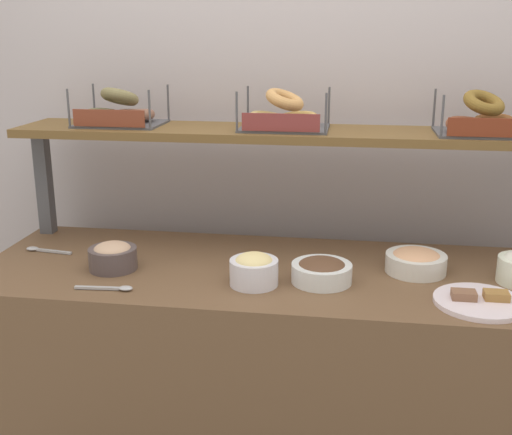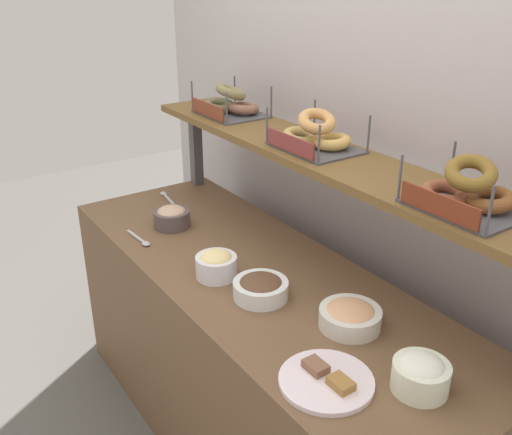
{
  "view_description": "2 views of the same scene",
  "coord_description": "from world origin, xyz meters",
  "px_view_note": "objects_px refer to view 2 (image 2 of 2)",
  "views": [
    {
      "loc": [
        0.23,
        -1.99,
        1.62
      ],
      "look_at": [
        -0.07,
        0.01,
        1.02
      ],
      "focal_mm": 44.81,
      "sensor_mm": 36.0,
      "label": 1
    },
    {
      "loc": [
        1.54,
        -1.06,
        1.91
      ],
      "look_at": [
        -0.03,
        0.02,
        1.06
      ],
      "focal_mm": 40.02,
      "sensor_mm": 36.0,
      "label": 2
    }
  ],
  "objects_px": {
    "bowl_lox_spread": "(350,316)",
    "bowl_egg_salad": "(216,264)",
    "bowl_hummus": "(172,217)",
    "serving_spoon_near_plate": "(166,196)",
    "bowl_chocolate_spread": "(261,288)",
    "bagel_basket_poppy": "(230,104)",
    "bowl_cream_cheese": "(422,373)",
    "serving_plate_white": "(326,380)",
    "serving_spoon_by_edge": "(141,240)",
    "bagel_basket_sesame": "(315,136)",
    "bagel_basket_cinnamon_raisin": "(466,193)"
  },
  "relations": [
    {
      "from": "bowl_cream_cheese",
      "to": "serving_plate_white",
      "type": "bearing_deg",
      "value": -129.3
    },
    {
      "from": "serving_plate_white",
      "to": "bagel_basket_sesame",
      "type": "relative_size",
      "value": 0.85
    },
    {
      "from": "bowl_cream_cheese",
      "to": "serving_plate_white",
      "type": "distance_m",
      "value": 0.26
    },
    {
      "from": "bowl_lox_spread",
      "to": "bagel_basket_sesame",
      "type": "distance_m",
      "value": 0.68
    },
    {
      "from": "bowl_chocolate_spread",
      "to": "bowl_egg_salad",
      "type": "bearing_deg",
      "value": -165.7
    },
    {
      "from": "bowl_chocolate_spread",
      "to": "bagel_basket_sesame",
      "type": "bearing_deg",
      "value": 114.86
    },
    {
      "from": "bowl_hummus",
      "to": "serving_spoon_near_plate",
      "type": "bearing_deg",
      "value": 158.44
    },
    {
      "from": "bowl_lox_spread",
      "to": "bowl_cream_cheese",
      "type": "xyz_separation_m",
      "value": [
        0.32,
        -0.04,
        0.01
      ]
    },
    {
      "from": "bowl_egg_salad",
      "to": "serving_plate_white",
      "type": "bearing_deg",
      "value": -4.23
    },
    {
      "from": "bowl_cream_cheese",
      "to": "serving_spoon_by_edge",
      "type": "height_order",
      "value": "bowl_cream_cheese"
    },
    {
      "from": "bowl_lox_spread",
      "to": "serving_plate_white",
      "type": "distance_m",
      "value": 0.29
    },
    {
      "from": "bowl_hummus",
      "to": "bagel_basket_cinnamon_raisin",
      "type": "relative_size",
      "value": 0.53
    },
    {
      "from": "serving_plate_white",
      "to": "serving_spoon_by_edge",
      "type": "bearing_deg",
      "value": -176.73
    },
    {
      "from": "bagel_basket_poppy",
      "to": "bagel_basket_sesame",
      "type": "distance_m",
      "value": 0.61
    },
    {
      "from": "bagel_basket_poppy",
      "to": "bowl_egg_salad",
      "type": "bearing_deg",
      "value": -36.73
    },
    {
      "from": "bagel_basket_sesame",
      "to": "bowl_egg_salad",
      "type": "bearing_deg",
      "value": -96.05
    },
    {
      "from": "bowl_chocolate_spread",
      "to": "bowl_cream_cheese",
      "type": "bearing_deg",
      "value": 8.45
    },
    {
      "from": "bowl_lox_spread",
      "to": "bagel_basket_sesame",
      "type": "bearing_deg",
      "value": 154.65
    },
    {
      "from": "serving_spoon_near_plate",
      "to": "bowl_lox_spread",
      "type": "bearing_deg",
      "value": -0.04
    },
    {
      "from": "serving_spoon_near_plate",
      "to": "bagel_basket_poppy",
      "type": "height_order",
      "value": "bagel_basket_poppy"
    },
    {
      "from": "bagel_basket_sesame",
      "to": "bagel_basket_cinnamon_raisin",
      "type": "bearing_deg",
      "value": -1.35
    },
    {
      "from": "bowl_hummus",
      "to": "bowl_chocolate_spread",
      "type": "relative_size",
      "value": 0.83
    },
    {
      "from": "bowl_egg_salad",
      "to": "bowl_hummus",
      "type": "distance_m",
      "value": 0.49
    },
    {
      "from": "bowl_chocolate_spread",
      "to": "serving_spoon_near_plate",
      "type": "distance_m",
      "value": 1.02
    },
    {
      "from": "bowl_hummus",
      "to": "bagel_basket_sesame",
      "type": "bearing_deg",
      "value": 33.18
    },
    {
      "from": "bowl_chocolate_spread",
      "to": "bagel_basket_poppy",
      "type": "bearing_deg",
      "value": 154.47
    },
    {
      "from": "bowl_cream_cheese",
      "to": "serving_spoon_near_plate",
      "type": "distance_m",
      "value": 1.64
    },
    {
      "from": "bowl_egg_salad",
      "to": "serving_spoon_near_plate",
      "type": "xyz_separation_m",
      "value": [
        -0.8,
        0.19,
        -0.04
      ]
    },
    {
      "from": "bagel_basket_poppy",
      "to": "bagel_basket_cinnamon_raisin",
      "type": "xyz_separation_m",
      "value": [
        1.28,
        -0.03,
        0.0
      ]
    },
    {
      "from": "bagel_basket_poppy",
      "to": "bagel_basket_cinnamon_raisin",
      "type": "bearing_deg",
      "value": -1.36
    },
    {
      "from": "bowl_lox_spread",
      "to": "bowl_cream_cheese",
      "type": "height_order",
      "value": "bowl_cream_cheese"
    },
    {
      "from": "bowl_chocolate_spread",
      "to": "serving_spoon_by_edge",
      "type": "distance_m",
      "value": 0.65
    },
    {
      "from": "serving_spoon_by_edge",
      "to": "bowl_chocolate_spread",
      "type": "bearing_deg",
      "value": 14.72
    },
    {
      "from": "bowl_chocolate_spread",
      "to": "bagel_basket_poppy",
      "type": "distance_m",
      "value": 0.97
    },
    {
      "from": "bowl_egg_salad",
      "to": "bagel_basket_cinnamon_raisin",
      "type": "xyz_separation_m",
      "value": [
        0.71,
        0.39,
        0.43
      ]
    },
    {
      "from": "bowl_lox_spread",
      "to": "bagel_basket_sesame",
      "type": "xyz_separation_m",
      "value": [
        -0.47,
        0.22,
        0.44
      ]
    },
    {
      "from": "bowl_cream_cheese",
      "to": "bagel_basket_poppy",
      "type": "xyz_separation_m",
      "value": [
        -1.4,
        0.28,
        0.43
      ]
    },
    {
      "from": "bowl_egg_salad",
      "to": "bagel_basket_cinnamon_raisin",
      "type": "height_order",
      "value": "bagel_basket_cinnamon_raisin"
    },
    {
      "from": "bowl_hummus",
      "to": "bagel_basket_poppy",
      "type": "height_order",
      "value": "bagel_basket_poppy"
    },
    {
      "from": "bowl_hummus",
      "to": "serving_plate_white",
      "type": "distance_m",
      "value": 1.17
    },
    {
      "from": "bowl_chocolate_spread",
      "to": "bowl_hummus",
      "type": "bearing_deg",
      "value": 179.17
    },
    {
      "from": "bagel_basket_poppy",
      "to": "bagel_basket_cinnamon_raisin",
      "type": "distance_m",
      "value": 1.28
    },
    {
      "from": "bowl_lox_spread",
      "to": "bowl_chocolate_spread",
      "type": "xyz_separation_m",
      "value": [
        -0.3,
        -0.14,
        -0.0
      ]
    },
    {
      "from": "bowl_egg_salad",
      "to": "bagel_basket_sesame",
      "type": "distance_m",
      "value": 0.59
    },
    {
      "from": "bowl_hummus",
      "to": "bagel_basket_cinnamon_raisin",
      "type": "bearing_deg",
      "value": 15.4
    },
    {
      "from": "serving_plate_white",
      "to": "bagel_basket_sesame",
      "type": "height_order",
      "value": "bagel_basket_sesame"
    },
    {
      "from": "bowl_lox_spread",
      "to": "bagel_basket_sesame",
      "type": "relative_size",
      "value": 0.64
    },
    {
      "from": "bowl_chocolate_spread",
      "to": "bagel_basket_poppy",
      "type": "height_order",
      "value": "bagel_basket_poppy"
    },
    {
      "from": "bowl_lox_spread",
      "to": "bowl_egg_salad",
      "type": "distance_m",
      "value": 0.54
    },
    {
      "from": "bagel_basket_cinnamon_raisin",
      "to": "bowl_lox_spread",
      "type": "bearing_deg",
      "value": -134.61
    }
  ]
}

